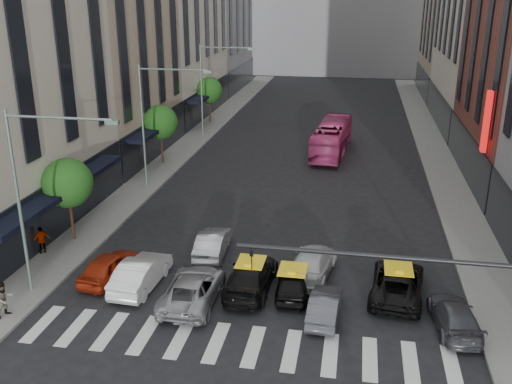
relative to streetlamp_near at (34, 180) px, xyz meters
The scene contains 25 objects.
ground 12.32m from the streetlamp_near, 21.72° to the right, with size 160.00×160.00×0.00m, color black.
sidewalk_left 26.69m from the streetlamp_near, 93.21° to the left, with size 3.00×96.00×0.15m, color slate.
sidewalk_right 34.27m from the streetlamp_near, 50.35° to the left, with size 3.00×96.00×0.15m, color slate.
building_left_b 25.72m from the streetlamp_near, 106.16° to the left, with size 8.00×16.00×24.00m, color tan.
tree_near 6.65m from the streetlamp_near, 106.32° to the left, with size 2.88×2.88×4.95m.
tree_mid 22.18m from the streetlamp_near, 94.56° to the left, with size 2.88×2.88×4.95m.
tree_far 38.11m from the streetlamp_near, 92.65° to the left, with size 2.88×2.88×4.95m.
streetlamp_near is the anchor object (origin of this frame).
streetlamp_mid 16.00m from the streetlamp_near, 90.00° to the left, with size 5.38×0.25×9.00m.
streetlamp_far 32.00m from the streetlamp_near, 90.00° to the left, with size 5.38×0.25×9.00m.
traffic_signal 18.48m from the streetlamp_near, 15.74° to the right, with size 10.10×0.20×6.00m.
liberty_sign 27.73m from the streetlamp_near, 35.24° to the left, with size 0.30×0.70×4.00m.
car_red 6.03m from the streetlamp_near, 41.63° to the left, with size 1.67×4.16×1.42m, color #9C250E.
car_white_front 6.80m from the streetlamp_near, 20.05° to the left, with size 1.62×4.63×1.53m, color silver.
car_silver 8.85m from the streetlamp_near, ahead, with size 2.38×5.16×1.43m, color #99999E.
taxi_left 11.15m from the streetlamp_near, 12.86° to the left, with size 2.11×5.20×1.51m, color black.
taxi_center 13.02m from the streetlamp_near, 10.27° to the left, with size 1.56×3.88×1.32m, color black.
car_grey_mid 14.42m from the streetlamp_near, ahead, with size 1.31×3.75×1.24m, color #42434A.
taxi_right 17.76m from the streetlamp_near, ahead, with size 2.40×5.21×1.45m, color black.
car_grey_curb 19.79m from the streetlamp_near, ahead, with size 1.76×4.32×1.25m, color #404248.
car_row2_left 10.28m from the streetlamp_near, 40.02° to the left, with size 1.49×4.27×1.41m, color #AFAEB4.
car_row2_right 14.15m from the streetlamp_near, 18.59° to the left, with size 2.03×4.99×1.45m, color #BBBBBB.
bus 30.82m from the streetlamp_near, 66.41° to the left, with size 2.47×10.55×2.94m, color #C13873.
pedestrian_near 5.51m from the streetlamp_near, 108.38° to the right, with size 0.81×0.63×1.67m, color gray.
pedestrian_far 6.83m from the streetlamp_near, 123.06° to the left, with size 0.92×0.38×1.57m, color gray.
Camera 1 is at (4.31, -18.47, 14.13)m, focal length 40.00 mm.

